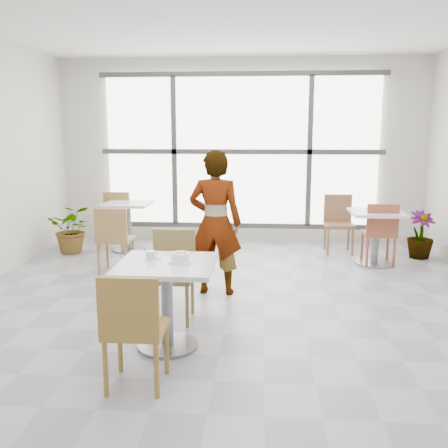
# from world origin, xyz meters

# --- Properties ---
(floor) EXTENTS (7.00, 7.00, 0.00)m
(floor) POSITION_xyz_m (0.00, 0.00, 0.00)
(floor) COLOR #9E9EA5
(floor) RESTS_ON ground
(wall_back) EXTENTS (6.00, 0.00, 6.00)m
(wall_back) POSITION_xyz_m (0.00, 3.50, 1.50)
(wall_back) COLOR silver
(wall_back) RESTS_ON ground
(wall_front) EXTENTS (6.00, 0.00, 6.00)m
(wall_front) POSITION_xyz_m (0.00, -3.50, 1.50)
(wall_front) COLOR silver
(wall_front) RESTS_ON ground
(window) EXTENTS (4.60, 0.07, 2.52)m
(window) POSITION_xyz_m (0.00, 3.44, 1.50)
(window) COLOR white
(window) RESTS_ON ground
(main_table) EXTENTS (0.80, 0.80, 0.75)m
(main_table) POSITION_xyz_m (-0.45, -0.75, 0.52)
(main_table) COLOR silver
(main_table) RESTS_ON ground
(chair_near) EXTENTS (0.42, 0.42, 0.87)m
(chair_near) POSITION_xyz_m (-0.55, -1.48, 0.50)
(chair_near) COLOR olive
(chair_near) RESTS_ON ground
(chair_far) EXTENTS (0.42, 0.42, 0.87)m
(chair_far) POSITION_xyz_m (-0.53, -0.04, 0.50)
(chair_far) COLOR olive
(chair_far) RESTS_ON ground
(oatmeal_bowl) EXTENTS (0.21, 0.21, 0.09)m
(oatmeal_bowl) POSITION_xyz_m (-0.33, -0.73, 0.79)
(oatmeal_bowl) COLOR white
(oatmeal_bowl) RESTS_ON main_table
(coffee_cup) EXTENTS (0.16, 0.13, 0.07)m
(coffee_cup) POSITION_xyz_m (-0.60, -0.63, 0.78)
(coffee_cup) COLOR white
(coffee_cup) RESTS_ON main_table
(person) EXTENTS (0.62, 0.43, 1.63)m
(person) POSITION_xyz_m (-0.18, 0.74, 0.82)
(person) COLOR black
(person) RESTS_ON ground
(bg_table_left) EXTENTS (0.70, 0.70, 0.75)m
(bg_table_left) POSITION_xyz_m (-1.72, 2.69, 0.49)
(bg_table_left) COLOR silver
(bg_table_left) RESTS_ON ground
(bg_table_right) EXTENTS (0.70, 0.70, 0.75)m
(bg_table_right) POSITION_xyz_m (1.91, 2.12, 0.49)
(bg_table_right) COLOR white
(bg_table_right) RESTS_ON ground
(bg_chair_left_near) EXTENTS (0.42, 0.42, 0.87)m
(bg_chair_left_near) POSITION_xyz_m (-1.56, 1.43, 0.50)
(bg_chair_left_near) COLOR #A27946
(bg_chair_left_near) RESTS_ON ground
(bg_chair_left_far) EXTENTS (0.42, 0.42, 0.87)m
(bg_chair_left_far) POSITION_xyz_m (-1.98, 2.89, 0.50)
(bg_chair_left_far) COLOR olive
(bg_chair_left_far) RESTS_ON ground
(bg_chair_right_near) EXTENTS (0.42, 0.42, 0.87)m
(bg_chair_right_near) POSITION_xyz_m (1.96, 2.08, 0.50)
(bg_chair_right_near) COLOR #9F5035
(bg_chair_right_near) RESTS_ON ground
(bg_chair_right_far) EXTENTS (0.42, 0.42, 0.87)m
(bg_chair_right_far) POSITION_xyz_m (1.52, 2.87, 0.50)
(bg_chair_right_far) COLOR #8E6244
(bg_chair_right_far) RESTS_ON ground
(plant_left) EXTENTS (0.77, 0.70, 0.74)m
(plant_left) POSITION_xyz_m (-2.53, 2.49, 0.37)
(plant_left) COLOR #4C8146
(plant_left) RESTS_ON ground
(plant_right) EXTENTS (0.47, 0.47, 0.69)m
(plant_right) POSITION_xyz_m (2.65, 2.55, 0.35)
(plant_right) COLOR #568B41
(plant_right) RESTS_ON ground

